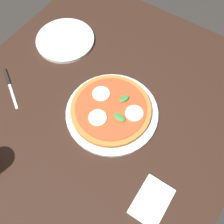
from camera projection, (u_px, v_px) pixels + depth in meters
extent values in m
plane|color=#2D2B28|center=(97.00, 177.00, 1.50)|extent=(6.00, 6.00, 0.00)
cube|color=black|center=(86.00, 126.00, 0.88)|extent=(1.26, 0.97, 0.04)
cube|color=black|center=(91.00, 47.00, 1.52)|extent=(0.07, 0.07, 0.68)
cube|color=black|center=(221.00, 115.00, 1.31)|extent=(0.07, 0.07, 0.68)
cylinder|color=silver|center=(112.00, 113.00, 0.88)|extent=(0.31, 0.31, 0.01)
cylinder|color=#B27033|center=(111.00, 109.00, 0.86)|extent=(0.27, 0.27, 0.02)
cylinder|color=#CC4723|center=(111.00, 108.00, 0.85)|extent=(0.24, 0.24, 0.00)
cylinder|color=#F4EACC|center=(98.00, 118.00, 0.83)|extent=(0.06, 0.06, 0.00)
cylinder|color=#F4EACC|center=(134.00, 113.00, 0.84)|extent=(0.06, 0.06, 0.00)
cylinder|color=#F4EACC|center=(101.00, 94.00, 0.88)|extent=(0.06, 0.06, 0.00)
ellipsoid|color=#337F38|center=(124.00, 98.00, 0.86)|extent=(0.04, 0.03, 0.00)
ellipsoid|color=#337F38|center=(120.00, 117.00, 0.83)|extent=(0.02, 0.04, 0.00)
cylinder|color=white|center=(65.00, 40.00, 1.03)|extent=(0.23, 0.23, 0.01)
cube|color=white|center=(152.00, 201.00, 0.74)|extent=(0.13, 0.09, 0.01)
cube|color=black|center=(7.00, 76.00, 0.95)|extent=(0.05, 0.07, 0.01)
cube|color=silver|center=(13.00, 96.00, 0.91)|extent=(0.07, 0.10, 0.00)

